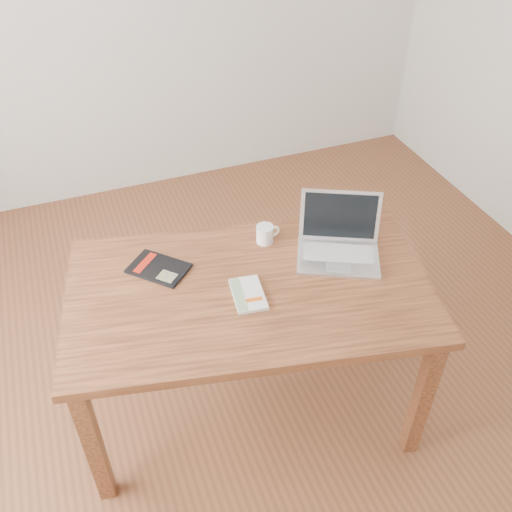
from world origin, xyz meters
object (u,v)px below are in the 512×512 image
object	(u,v)px
black_guidebook	(159,268)
laptop	(339,243)
white_guidebook	(248,294)
coffee_mug	(265,234)
desk	(250,303)

from	to	relation	value
black_guidebook	laptop	world-z (taller)	laptop
white_guidebook	laptop	size ratio (longest dim) A/B	0.48
white_guidebook	laptop	distance (m)	0.47
coffee_mug	laptop	bearing A→B (deg)	-39.66
desk	laptop	size ratio (longest dim) A/B	3.66
black_guidebook	laptop	xyz separation A→B (m)	(0.74, -0.16, 0.04)
desk	coffee_mug	distance (m)	0.33
desk	white_guidebook	size ratio (longest dim) A/B	7.63
desk	coffee_mug	xyz separation A→B (m)	(0.17, 0.25, 0.13)
desk	white_guidebook	bearing A→B (deg)	-105.43
laptop	black_guidebook	bearing A→B (deg)	-166.20
white_guidebook	laptop	world-z (taller)	laptop
desk	black_guidebook	xyz separation A→B (m)	(-0.31, 0.23, 0.10)
white_guidebook	coffee_mug	bearing A→B (deg)	64.73
desk	coffee_mug	size ratio (longest dim) A/B	14.52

